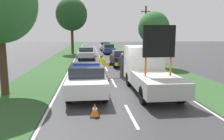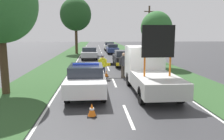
{
  "view_description": "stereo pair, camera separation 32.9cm",
  "coord_description": "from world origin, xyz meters",
  "px_view_note": "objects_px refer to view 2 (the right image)",
  "views": [
    {
      "loc": [
        -1.6,
        -11.32,
        3.11
      ],
      "look_at": [
        -0.28,
        0.82,
        1.1
      ],
      "focal_mm": 35.0,
      "sensor_mm": 36.0,
      "label": 1
    },
    {
      "loc": [
        -1.28,
        -11.35,
        3.11
      ],
      "look_at": [
        -0.28,
        0.82,
        1.1
      ],
      "focal_mm": 35.0,
      "sensor_mm": 36.0,
      "label": 2
    }
  ],
  "objects_px": {
    "work_truck": "(148,70)",
    "queued_car_hatch_blue": "(112,49)",
    "roadside_tree_near_left": "(156,28)",
    "police_officer": "(103,65)",
    "queued_car_sedan_black": "(124,58)",
    "queued_car_sedan_silver": "(90,53)",
    "pedestrian_civilian": "(124,63)",
    "roadside_tree_mid_left": "(76,15)",
    "road_barrier": "(110,65)",
    "utility_pole": "(149,33)",
    "traffic_cone_near_police": "(106,74)",
    "queued_car_van_white": "(109,46)",
    "police_car": "(86,79)",
    "traffic_cone_centre_front": "(92,110)"
  },
  "relations": [
    {
      "from": "work_truck",
      "to": "roadside_tree_mid_left",
      "type": "bearing_deg",
      "value": -74.31
    },
    {
      "from": "queued_car_hatch_blue",
      "to": "roadside_tree_mid_left",
      "type": "xyz_separation_m",
      "value": [
        -5.72,
        0.4,
        5.34
      ]
    },
    {
      "from": "pedestrian_civilian",
      "to": "queued_car_sedan_silver",
      "type": "bearing_deg",
      "value": 124.02
    },
    {
      "from": "road_barrier",
      "to": "pedestrian_civilian",
      "type": "bearing_deg",
      "value": -38.02
    },
    {
      "from": "queued_car_sedan_silver",
      "to": "queued_car_hatch_blue",
      "type": "bearing_deg",
      "value": -115.72
    },
    {
      "from": "work_truck",
      "to": "queued_car_hatch_blue",
      "type": "xyz_separation_m",
      "value": [
        -0.05,
        23.23,
        -0.37
      ]
    },
    {
      "from": "police_car",
      "to": "queued_car_sedan_black",
      "type": "relative_size",
      "value": 1.16
    },
    {
      "from": "traffic_cone_near_police",
      "to": "police_officer",
      "type": "bearing_deg",
      "value": -118.5
    },
    {
      "from": "pedestrian_civilian",
      "to": "roadside_tree_mid_left",
      "type": "bearing_deg",
      "value": 125.57
    },
    {
      "from": "roadside_tree_mid_left",
      "to": "police_officer",
      "type": "bearing_deg",
      "value": -80.46
    },
    {
      "from": "police_officer",
      "to": "pedestrian_civilian",
      "type": "xyz_separation_m",
      "value": [
        1.5,
        -0.05,
        0.08
      ]
    },
    {
      "from": "police_officer",
      "to": "queued_car_van_white",
      "type": "relative_size",
      "value": 0.36
    },
    {
      "from": "police_car",
      "to": "utility_pole",
      "type": "height_order",
      "value": "utility_pole"
    },
    {
      "from": "pedestrian_civilian",
      "to": "traffic_cone_centre_front",
      "type": "relative_size",
      "value": 3.48
    },
    {
      "from": "police_car",
      "to": "queued_car_hatch_blue",
      "type": "height_order",
      "value": "police_car"
    },
    {
      "from": "road_barrier",
      "to": "utility_pole",
      "type": "height_order",
      "value": "utility_pole"
    },
    {
      "from": "queued_car_van_white",
      "to": "roadside_tree_near_left",
      "type": "height_order",
      "value": "roadside_tree_near_left"
    },
    {
      "from": "road_barrier",
      "to": "police_officer",
      "type": "height_order",
      "value": "police_officer"
    },
    {
      "from": "queued_car_van_white",
      "to": "utility_pole",
      "type": "relative_size",
      "value": 0.73
    },
    {
      "from": "work_truck",
      "to": "traffic_cone_centre_front",
      "type": "bearing_deg",
      "value": 52.5
    },
    {
      "from": "work_truck",
      "to": "roadside_tree_near_left",
      "type": "height_order",
      "value": "roadside_tree_near_left"
    },
    {
      "from": "work_truck",
      "to": "utility_pole",
      "type": "height_order",
      "value": "utility_pole"
    },
    {
      "from": "traffic_cone_near_police",
      "to": "queued_car_van_white",
      "type": "height_order",
      "value": "queued_car_van_white"
    },
    {
      "from": "work_truck",
      "to": "queued_car_van_white",
      "type": "bearing_deg",
      "value": -87.88
    },
    {
      "from": "queued_car_sedan_silver",
      "to": "work_truck",
      "type": "bearing_deg",
      "value": 102.58
    },
    {
      "from": "work_truck",
      "to": "queued_car_sedan_silver",
      "type": "distance_m",
      "value": 16.35
    },
    {
      "from": "roadside_tree_mid_left",
      "to": "queued_car_van_white",
      "type": "bearing_deg",
      "value": 49.09
    },
    {
      "from": "queued_car_hatch_blue",
      "to": "queued_car_van_white",
      "type": "xyz_separation_m",
      "value": [
        -0.03,
        6.96,
        0.05
      ]
    },
    {
      "from": "traffic_cone_near_police",
      "to": "queued_car_van_white",
      "type": "distance_m",
      "value": 26.22
    },
    {
      "from": "police_officer",
      "to": "queued_car_van_white",
      "type": "distance_m",
      "value": 26.77
    },
    {
      "from": "work_truck",
      "to": "queued_car_sedan_silver",
      "type": "xyz_separation_m",
      "value": [
        -3.56,
        15.95,
        -0.39
      ]
    },
    {
      "from": "roadside_tree_near_left",
      "to": "utility_pole",
      "type": "height_order",
      "value": "utility_pole"
    },
    {
      "from": "queued_car_sedan_black",
      "to": "roadside_tree_near_left",
      "type": "xyz_separation_m",
      "value": [
        2.89,
        -0.92,
        2.86
      ]
    },
    {
      "from": "road_barrier",
      "to": "queued_car_sedan_black",
      "type": "xyz_separation_m",
      "value": [
        1.75,
        5.43,
        -0.03
      ]
    },
    {
      "from": "traffic_cone_centre_front",
      "to": "road_barrier",
      "type": "bearing_deg",
      "value": 80.61
    },
    {
      "from": "queued_car_hatch_blue",
      "to": "utility_pole",
      "type": "xyz_separation_m",
      "value": [
        3.52,
        -9.37,
        2.49
      ]
    },
    {
      "from": "road_barrier",
      "to": "utility_pole",
      "type": "xyz_separation_m",
      "value": [
        5.27,
        9.84,
        2.44
      ]
    },
    {
      "from": "roadside_tree_near_left",
      "to": "police_officer",
      "type": "bearing_deg",
      "value": -136.29
    },
    {
      "from": "road_barrier",
      "to": "queued_car_hatch_blue",
      "type": "xyz_separation_m",
      "value": [
        1.75,
        19.21,
        -0.04
      ]
    },
    {
      "from": "work_truck",
      "to": "roadside_tree_near_left",
      "type": "bearing_deg",
      "value": -106.43
    },
    {
      "from": "road_barrier",
      "to": "queued_car_sedan_silver",
      "type": "relative_size",
      "value": 0.55
    },
    {
      "from": "queued_car_sedan_black",
      "to": "queued_car_hatch_blue",
      "type": "xyz_separation_m",
      "value": [
        -0.0,
        13.78,
        -0.01
      ]
    },
    {
      "from": "road_barrier",
      "to": "traffic_cone_near_police",
      "type": "xyz_separation_m",
      "value": [
        -0.3,
        0.04,
        -0.6
      ]
    },
    {
      "from": "traffic_cone_centre_front",
      "to": "queued_car_sedan_silver",
      "type": "xyz_separation_m",
      "value": [
        -0.47,
        19.71,
        0.53
      ]
    },
    {
      "from": "roadside_tree_near_left",
      "to": "roadside_tree_mid_left",
      "type": "relative_size",
      "value": 0.6
    },
    {
      "from": "police_officer",
      "to": "pedestrian_civilian",
      "type": "relative_size",
      "value": 0.91
    },
    {
      "from": "queued_car_sedan_black",
      "to": "queued_car_sedan_silver",
      "type": "relative_size",
      "value": 0.92
    },
    {
      "from": "roadside_tree_mid_left",
      "to": "queued_car_sedan_silver",
      "type": "bearing_deg",
      "value": -73.93
    },
    {
      "from": "work_truck",
      "to": "queued_car_sedan_black",
      "type": "bearing_deg",
      "value": -87.72
    },
    {
      "from": "police_officer",
      "to": "queued_car_van_white",
      "type": "xyz_separation_m",
      "value": [
        2.31,
        26.67,
        -0.13
      ]
    }
  ]
}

